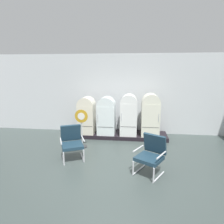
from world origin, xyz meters
TOP-DOWN VIEW (x-y plane):
  - ground at (0.00, 0.00)m, footprint 12.00×10.00m
  - back_wall at (0.00, 3.66)m, footprint 11.76×0.12m
  - display_plinth at (0.00, 3.02)m, footprint 3.84×0.95m
  - refrigerator_0 at (-1.26, 2.90)m, footprint 0.63×0.65m
  - refrigerator_1 at (-0.46, 2.89)m, footprint 0.68×0.62m
  - refrigerator_2 at (0.41, 2.91)m, footprint 0.64×0.67m
  - refrigerator_3 at (1.23, 2.94)m, footprint 0.67×0.72m
  - armchair_left at (-1.23, 0.95)m, footprint 0.85×0.89m
  - armchair_right at (1.07, 0.35)m, footprint 0.88×0.92m
  - sign_stand at (-1.15, 1.79)m, footprint 0.45×0.32m

SIDE VIEW (x-z plane):
  - ground at x=0.00m, z-range -0.05..0.00m
  - display_plinth at x=0.00m, z-range 0.00..0.15m
  - armchair_left at x=-1.23m, z-range 0.04..1.04m
  - armchair_right at x=1.07m, z-range 0.04..1.04m
  - sign_stand at x=-1.15m, z-range -0.03..1.31m
  - refrigerator_0 at x=-1.26m, z-range 0.19..1.65m
  - refrigerator_1 at x=-0.46m, z-range 0.19..1.67m
  - refrigerator_2 at x=0.41m, z-range 0.20..1.78m
  - refrigerator_3 at x=1.23m, z-range 0.20..1.82m
  - back_wall at x=0.00m, z-range 0.01..3.30m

